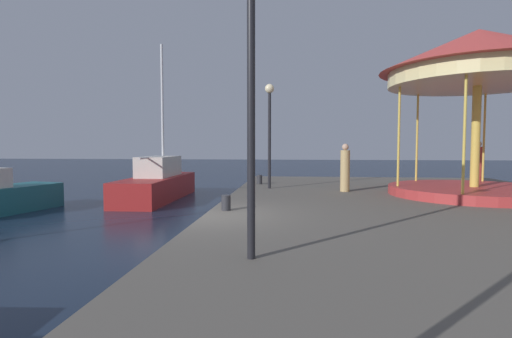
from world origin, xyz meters
TOP-DOWN VIEW (x-y plane):
  - ground_plane at (0.00, 0.00)m, footprint 120.00×120.00m
  - quay_dock at (6.11, 0.00)m, footprint 12.21×24.06m
  - sailboat_red at (-4.09, 8.15)m, footprint 1.95×6.66m
  - carousel at (8.20, 4.43)m, footprint 6.28×6.28m
  - lamp_post_mid_promenade at (1.56, -3.61)m, footprint 0.36×0.36m
  - lamp_post_far_end at (1.21, 6.02)m, footprint 0.36×0.36m
  - bollard_south at (0.43, 0.66)m, footprint 0.24×0.24m
  - bollard_center at (0.67, 7.69)m, footprint 0.24×0.24m
  - person_by_the_water at (4.03, 5.26)m, footprint 0.34×0.34m
  - person_far_corner at (9.83, 7.88)m, footprint 0.34×0.34m

SIDE VIEW (x-z plane):
  - ground_plane at x=0.00m, z-range 0.00..0.00m
  - quay_dock at x=6.11m, z-range 0.00..0.80m
  - sailboat_red at x=-4.09m, z-range -2.87..4.38m
  - bollard_south at x=0.43m, z-range 0.80..1.20m
  - bollard_center at x=0.67m, z-range 0.80..1.20m
  - person_by_the_water at x=4.03m, z-range 0.74..2.50m
  - person_far_corner at x=9.83m, z-range 0.74..2.62m
  - lamp_post_far_end at x=1.21m, z-range 1.57..5.64m
  - lamp_post_mid_promenade at x=1.56m, z-range 1.62..6.22m
  - carousel at x=8.20m, z-range 2.14..7.64m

